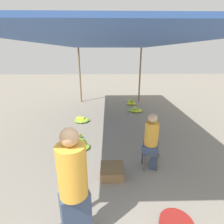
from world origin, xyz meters
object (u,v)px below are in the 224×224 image
banana_pile_left_2 (82,120)px  banana_pile_right_0 (135,110)px  vendor_foreground (74,187)px  crate_near (112,171)px  banana_pile_left_0 (80,145)px  banana_pile_right_1 (131,103)px  stool (150,155)px  vendor_seated (152,141)px  banana_pile_left_1 (74,136)px

banana_pile_left_2 → banana_pile_right_0: bearing=27.1°
banana_pile_left_2 → banana_pile_right_0: banana_pile_right_0 is taller
vendor_foreground → crate_near: size_ratio=3.56×
banana_pile_left_2 → banana_pile_right_0: size_ratio=0.92×
banana_pile_left_0 → banana_pile_right_0: 3.69m
banana_pile_right_0 → banana_pile_right_1: 1.08m
vendor_foreground → banana_pile_right_0: (1.64, 5.55, -0.81)m
banana_pile_right_0 → crate_near: crate_near is taller
banana_pile_left_0 → stool: bearing=-26.4°
vendor_foreground → stool: bearing=49.1°
vendor_foreground → banana_pile_left_0: size_ratio=3.21×
vendor_foreground → banana_pile_right_0: size_ratio=2.63×
banana_pile_left_0 → banana_pile_right_1: (1.95, 4.18, -0.01)m
stool → crate_near: (-0.86, -0.28, -0.22)m
stool → banana_pile_left_0: bearing=153.6°
banana_pile_right_0 → vendor_seated: bearing=-93.6°
banana_pile_left_1 → banana_pile_right_1: (2.22, 3.60, 0.00)m
stool → banana_pile_left_2: 3.44m
banana_pile_left_0 → banana_pile_right_1: bearing=65.0°
vendor_seated → stool: bearing=-161.2°
banana_pile_left_0 → vendor_foreground: bearing=-82.1°
vendor_seated → banana_pile_right_0: (0.25, 3.95, -0.60)m
banana_pile_left_1 → crate_near: banana_pile_left_1 is taller
vendor_seated → banana_pile_left_0: 2.01m
banana_pile_left_0 → crate_near: banana_pile_left_0 is taller
banana_pile_left_0 → banana_pile_left_1: (-0.27, 0.59, -0.02)m
banana_pile_left_0 → banana_pile_left_2: size_ratio=0.89×
banana_pile_left_0 → banana_pile_left_1: banana_pile_left_0 is taller
vendor_seated → banana_pile_left_0: size_ratio=2.45×
vendor_seated → banana_pile_right_1: bearing=87.5°
vendor_seated → banana_pile_left_2: 3.49m
stool → banana_pile_left_2: stool is taller
stool → banana_pile_right_1: (0.24, 5.03, -0.24)m
stool → crate_near: bearing=-161.8°
banana_pile_left_0 → banana_pile_right_0: banana_pile_left_0 is taller
banana_pile_right_1 → banana_pile_left_2: bearing=-134.6°
stool → banana_pile_right_1: size_ratio=0.80×
banana_pile_right_0 → crate_near: 4.39m
banana_pile_left_2 → banana_pile_left_1: bearing=-91.8°
vendor_foreground → vendor_seated: bearing=48.9°
stool → vendor_foreground: bearing=-130.9°
stool → banana_pile_left_1: 2.46m
vendor_foreground → banana_pile_left_0: 2.59m
vendor_seated → banana_pile_right_1: vendor_seated is taller
banana_pile_left_1 → crate_near: size_ratio=1.09×
banana_pile_left_2 → banana_pile_right_1: (2.18, 2.21, 0.02)m
vendor_foreground → banana_pile_left_2: 4.53m
banana_pile_right_0 → banana_pile_right_1: (-0.03, 1.07, 0.01)m
stool → banana_pile_left_2: bearing=124.5°
vendor_seated → banana_pile_right_0: bearing=86.4°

